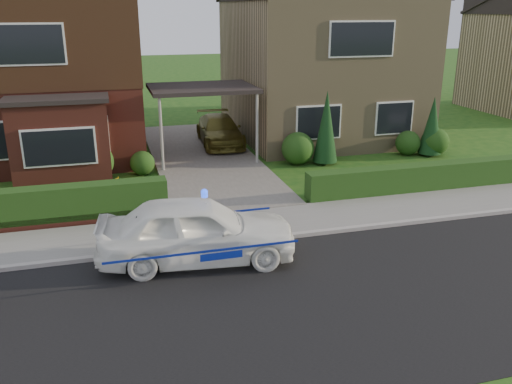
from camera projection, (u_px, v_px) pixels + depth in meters
name	position (u px, v px, depth m)	size (l,w,h in m)	color
ground	(307.00, 303.00, 10.62)	(120.00, 120.00, 0.00)	#174813
road	(307.00, 303.00, 10.62)	(60.00, 6.00, 0.02)	black
kerb	(263.00, 239.00, 13.38)	(60.00, 0.16, 0.12)	#9E9993
sidewalk	(252.00, 224.00, 14.34)	(60.00, 2.00, 0.10)	slate
driveway	(204.00, 158.00, 20.63)	(3.80, 12.00, 0.12)	#666059
house_left	(37.00, 54.00, 20.58)	(7.50, 9.53, 7.25)	brown
house_right	(320.00, 52.00, 23.67)	(7.50, 8.06, 7.25)	#9B865F
carport_link	(202.00, 89.00, 19.75)	(3.80, 3.00, 2.77)	black
dwarf_wall	(22.00, 225.00, 13.91)	(7.70, 0.25, 0.36)	brown
hedge_left	(24.00, 230.00, 14.10)	(7.50, 0.55, 0.90)	#153D13
hedge_right	(419.00, 192.00, 16.98)	(7.50, 0.55, 0.80)	#153D13
shrub_left_mid	(93.00, 162.00, 17.86)	(1.32, 1.32, 1.32)	#153D13
shrub_left_near	(142.00, 163.00, 18.62)	(0.84, 0.84, 0.84)	#153D13
shrub_right_near	(298.00, 148.00, 19.81)	(1.20, 1.20, 1.20)	#153D13
shrub_right_mid	(408.00, 143.00, 21.12)	(0.96, 0.96, 0.96)	#153D13
shrub_right_far	(435.00, 142.00, 21.08)	(1.08, 1.08, 1.08)	#153D13
conifer_a	(326.00, 129.00, 19.66)	(0.90, 0.90, 2.60)	black
conifer_b	(432.00, 128.00, 20.85)	(0.90, 0.90, 2.20)	black
police_car	(197.00, 231.00, 12.12)	(4.06, 4.59, 1.67)	white
driveway_car	(220.00, 130.00, 22.29)	(1.62, 3.97, 1.15)	brown
potted_plant_a	(78.00, 175.00, 17.55)	(0.37, 0.25, 0.71)	gray
potted_plant_b	(113.00, 191.00, 15.84)	(0.44, 0.36, 0.81)	gray
potted_plant_c	(29.00, 208.00, 14.51)	(0.44, 0.44, 0.78)	gray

